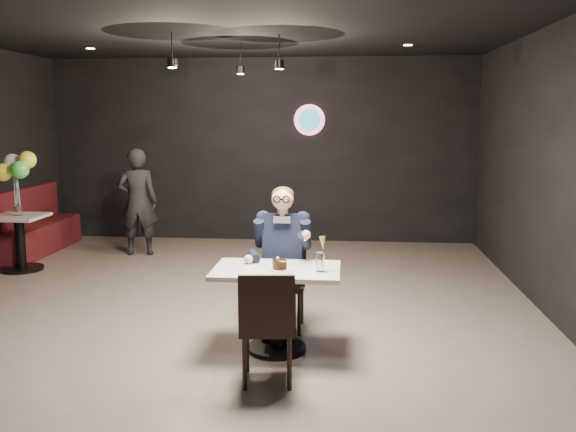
# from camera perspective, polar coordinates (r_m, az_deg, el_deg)

# --- Properties ---
(floor) EXTENTS (9.00, 9.00, 0.00)m
(floor) POSITION_cam_1_polar(r_m,az_deg,el_deg) (6.04, -8.44, -10.68)
(floor) COLOR slate
(floor) RESTS_ON ground
(wall_sign) EXTENTS (0.50, 0.06, 0.50)m
(wall_sign) POSITION_cam_1_polar(r_m,az_deg,el_deg) (10.00, 2.02, 8.98)
(wall_sign) COLOR pink
(wall_sign) RESTS_ON floor
(pendant_lights) EXTENTS (1.40, 1.20, 0.36)m
(pendant_lights) POSITION_cam_1_polar(r_m,az_deg,el_deg) (7.68, -5.29, 15.42)
(pendant_lights) COLOR black
(pendant_lights) RESTS_ON floor
(main_table) EXTENTS (1.10, 0.70, 0.75)m
(main_table) POSITION_cam_1_polar(r_m,az_deg,el_deg) (5.42, -1.06, -8.75)
(main_table) COLOR silver
(main_table) RESTS_ON floor
(chair_far) EXTENTS (0.42, 0.46, 0.92)m
(chair_far) POSITION_cam_1_polar(r_m,az_deg,el_deg) (5.92, -0.46, -6.33)
(chair_far) COLOR black
(chair_far) RESTS_ON floor
(chair_near) EXTENTS (0.47, 0.50, 0.92)m
(chair_near) POSITION_cam_1_polar(r_m,az_deg,el_deg) (4.80, -1.94, -10.12)
(chair_near) COLOR black
(chair_near) RESTS_ON floor
(seated_man) EXTENTS (0.60, 0.80, 1.44)m
(seated_man) POSITION_cam_1_polar(r_m,az_deg,el_deg) (5.86, -0.47, -3.88)
(seated_man) COLOR black
(seated_man) RESTS_ON floor
(dessert_plate) EXTENTS (0.21, 0.21, 0.01)m
(dessert_plate) POSITION_cam_1_polar(r_m,az_deg,el_deg) (5.25, -0.64, -5.03)
(dessert_plate) COLOR white
(dessert_plate) RESTS_ON main_table
(cake_slice) EXTENTS (0.13, 0.12, 0.07)m
(cake_slice) POSITION_cam_1_polar(r_m,az_deg,el_deg) (5.24, -0.79, -4.58)
(cake_slice) COLOR black
(cake_slice) RESTS_ON dessert_plate
(mint_leaf) EXTENTS (0.07, 0.04, 0.01)m
(mint_leaf) POSITION_cam_1_polar(r_m,az_deg,el_deg) (5.17, -0.48, -4.27)
(mint_leaf) COLOR green
(mint_leaf) RESTS_ON cake_slice
(sundae_glass) EXTENTS (0.07, 0.07, 0.16)m
(sundae_glass) POSITION_cam_1_polar(r_m,az_deg,el_deg) (5.20, 3.02, -4.31)
(sundae_glass) COLOR silver
(sundae_glass) RESTS_ON main_table
(wafer_cone) EXTENTS (0.07, 0.07, 0.12)m
(wafer_cone) POSITION_cam_1_polar(r_m,az_deg,el_deg) (5.19, 3.27, -2.57)
(wafer_cone) COLOR tan
(wafer_cone) RESTS_ON sundae_glass
(booth_bench) EXTENTS (0.49, 1.98, 0.99)m
(booth_bench) POSITION_cam_1_polar(r_m,az_deg,el_deg) (9.94, -22.53, -0.45)
(booth_bench) COLOR #460F1A
(booth_bench) RESTS_ON floor
(side_table) EXTENTS (0.64, 0.64, 0.80)m
(side_table) POSITION_cam_1_polar(r_m,az_deg,el_deg) (8.95, -23.77, -2.15)
(side_table) COLOR silver
(side_table) RESTS_ON floor
(balloon_vase) EXTENTS (0.10, 0.10, 0.15)m
(balloon_vase) POSITION_cam_1_polar(r_m,az_deg,el_deg) (8.89, -23.94, 0.53)
(balloon_vase) COLOR silver
(balloon_vase) RESTS_ON side_table
(balloon_bunch) EXTENTS (0.43, 0.43, 0.71)m
(balloon_bunch) POSITION_cam_1_polar(r_m,az_deg,el_deg) (8.84, -24.13, 3.28)
(balloon_bunch) COLOR #FFFB35
(balloon_bunch) RESTS_ON balloon_vase
(passerby) EXTENTS (0.65, 0.49, 1.60)m
(passerby) POSITION_cam_1_polar(r_m,az_deg,el_deg) (9.33, -13.88, 1.28)
(passerby) COLOR black
(passerby) RESTS_ON floor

